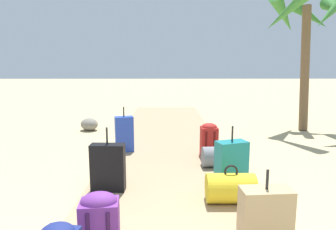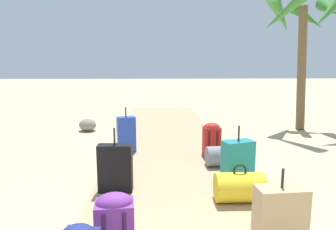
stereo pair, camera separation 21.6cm
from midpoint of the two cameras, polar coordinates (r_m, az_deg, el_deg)
The scene contains 13 objects.
ground_plane at distance 5.53m, azimuth -0.88°, elevation -8.24°, with size 60.00×60.00×0.00m, color tan.
boardwalk at distance 6.48m, azimuth -1.09°, elevation -5.19°, with size 2.15×10.02×0.08m, color tan.
duffel_bag_grey at distance 4.95m, azimuth 9.71°, elevation -7.60°, with size 0.66×0.36×0.43m.
suitcase_black at distance 3.98m, azimuth -11.45°, elevation -9.78°, with size 0.44×0.19×0.83m.
backpack_purple at distance 2.87m, azimuth -12.26°, elevation -18.68°, with size 0.36×0.29×0.51m.
suitcase_teal at distance 4.21m, azimuth 11.55°, elevation -8.77°, with size 0.46×0.34×0.81m.
backpack_red at distance 5.42m, azimuth 7.10°, elevation -4.40°, with size 0.30×0.28×0.59m.
suitcase_blue at distance 5.68m, azimuth -8.95°, elevation -3.61°, with size 0.37×0.27×0.84m.
suitcase_tan at distance 2.90m, azimuth 18.25°, elevation -18.13°, with size 0.44×0.25×0.75m.
duffel_bag_yellow at distance 3.74m, azimuth 11.63°, elevation -13.19°, with size 0.57×0.35×0.46m.
palm_tree_far_right at distance 8.60m, azimuth 23.82°, elevation 16.01°, with size 2.15×2.17×3.55m.
rock_left_mid at distance 8.75m, azimuth -15.70°, elevation -1.54°, with size 0.21×0.23×0.12m, color #5B5651.
rock_left_far at distance 8.03m, azimuth -15.66°, elevation -1.79°, with size 0.41×0.48×0.32m, color gray.
Camera 2 is at (-0.23, -1.26, 1.69)m, focal length 32.34 mm.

